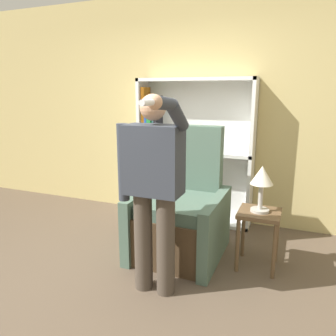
{
  "coord_description": "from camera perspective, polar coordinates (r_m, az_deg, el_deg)",
  "views": [
    {
      "loc": [
        1.33,
        -1.99,
        1.62
      ],
      "look_at": [
        0.29,
        0.58,
        0.98
      ],
      "focal_mm": 35.0,
      "sensor_mm": 36.0,
      "label": 1
    }
  ],
  "objects": [
    {
      "name": "side_table",
      "position": [
        3.18,
        15.54,
        -9.21
      ],
      "size": [
        0.38,
        0.38,
        0.55
      ],
      "color": "brown",
      "rests_on": "ground_plane"
    },
    {
      "name": "ground_plane",
      "position": [
        2.89,
        -10.42,
        -21.28
      ],
      "size": [
        14.0,
        14.0,
        0.0
      ],
      "primitive_type": "plane",
      "color": "brown"
    },
    {
      "name": "armchair",
      "position": [
        3.38,
        2.37,
        -8.28
      ],
      "size": [
        0.85,
        0.93,
        1.28
      ],
      "color": "#4C3823",
      "rests_on": "ground_plane"
    },
    {
      "name": "table_lamp",
      "position": [
        3.05,
        16.02,
        -1.92
      ],
      "size": [
        0.2,
        0.2,
        0.43
      ],
      "color": "#B7B2A8",
      "rests_on": "side_table"
    },
    {
      "name": "person_standing",
      "position": [
        2.55,
        -2.64,
        -2.83
      ],
      "size": [
        0.59,
        0.78,
        1.61
      ],
      "color": "#473D33",
      "rests_on": "ground_plane"
    },
    {
      "name": "wall_back",
      "position": [
        4.24,
        3.72,
        10.09
      ],
      "size": [
        8.0,
        0.06,
        2.8
      ],
      "color": "tan",
      "rests_on": "ground_plane"
    },
    {
      "name": "bookcase",
      "position": [
        4.17,
        2.28,
        2.45
      ],
      "size": [
        1.45,
        0.28,
        1.79
      ],
      "color": "white",
      "rests_on": "ground_plane"
    }
  ]
}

